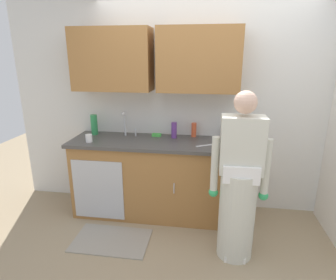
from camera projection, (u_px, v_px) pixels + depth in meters
ground_plane at (195, 252)px, 2.84m from camera, size 9.00×9.00×0.00m
kitchen_wall_with_uppers at (191, 92)px, 3.38m from camera, size 4.80×0.44×2.70m
counter_cabinet at (154, 179)px, 3.45m from camera, size 1.90×0.62×0.90m
countertop at (154, 142)px, 3.32m from camera, size 1.96×0.66×0.04m
sink at (125, 140)px, 3.37m from camera, size 0.50×0.36×0.35m
person_at_sink at (239, 191)px, 2.63m from camera, size 0.55×0.34×1.62m
floor_mat at (112, 240)px, 3.02m from camera, size 0.80×0.50×0.01m
bottle_water_short at (225, 131)px, 3.37m from camera, size 0.08×0.08×0.18m
bottle_soap at (174, 130)px, 3.39m from camera, size 0.07×0.07×0.19m
bottle_dish_liquid at (94, 125)px, 3.53m from camera, size 0.08×0.08×0.25m
bottle_cleaner_spray at (194, 130)px, 3.44m from camera, size 0.06×0.06×0.17m
cup_by_sink at (89, 138)px, 3.24m from camera, size 0.08×0.08×0.09m
knife_on_counter at (206, 145)px, 3.13m from camera, size 0.22×0.14×0.01m
sponge at (157, 135)px, 3.49m from camera, size 0.11×0.07×0.03m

